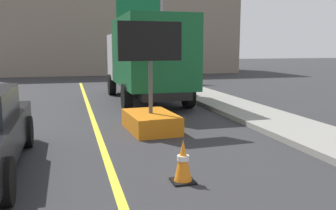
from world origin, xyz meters
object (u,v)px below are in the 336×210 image
at_px(arrow_board_trailer, 151,112).
at_px(highway_guide_sign, 149,24).
at_px(traffic_cone_mid_lane, 183,161).
at_px(box_truck, 147,57).

relative_size(arrow_board_trailer, highway_guide_sign, 0.54).
height_order(highway_guide_sign, traffic_cone_mid_lane, highway_guide_sign).
xyz_separation_m(arrow_board_trailer, highway_guide_sign, (2.70, 12.72, 2.94)).
bearing_deg(highway_guide_sign, box_truck, -102.75).
bearing_deg(highway_guide_sign, arrow_board_trailer, -101.98).
bearing_deg(arrow_board_trailer, traffic_cone_mid_lane, -94.45).
bearing_deg(highway_guide_sign, traffic_cone_mid_lane, -100.34).
xyz_separation_m(arrow_board_trailer, traffic_cone_mid_lane, (-0.28, -3.62, -0.14)).
height_order(box_truck, highway_guide_sign, highway_guide_sign).
height_order(arrow_board_trailer, box_truck, box_truck).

